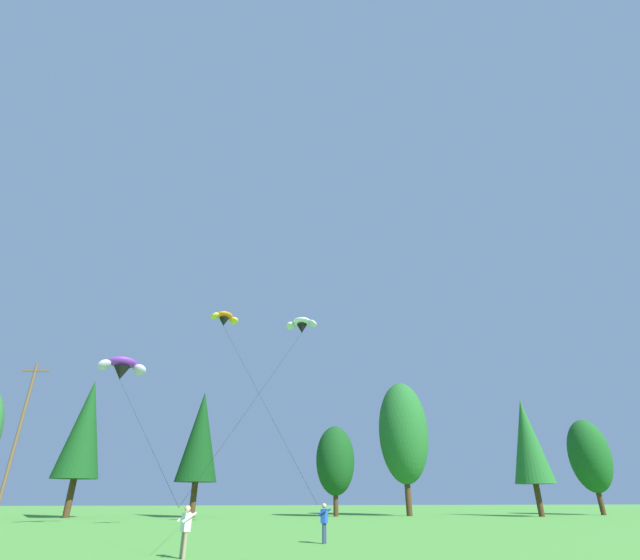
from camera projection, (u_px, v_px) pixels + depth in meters
name	position (u px, v px, depth m)	size (l,w,h in m)	color
treeline_tree_c	(85.00, 428.00, 49.03)	(4.66, 4.66, 13.89)	#472D19
treeline_tree_d	(200.00, 436.00, 49.74)	(4.42, 4.42, 12.82)	#472D19
treeline_tree_e	(335.00, 460.00, 50.83)	(4.32, 4.32, 9.33)	#472D19
treeline_tree_f	(403.00, 432.00, 53.37)	(5.75, 5.75, 14.63)	#472D19
treeline_tree_g	(528.00, 441.00, 51.33)	(4.30, 4.30, 12.28)	#472D19
treeline_tree_h	(589.00, 456.00, 54.66)	(4.67, 4.67, 10.64)	#472D19
utility_pole	(18.00, 435.00, 37.39)	(2.20, 0.26, 12.60)	brown
kite_flyer_near	(186.00, 527.00, 16.24)	(0.74, 0.75, 1.69)	gray
kite_flyer_mid	(324.00, 519.00, 21.24)	(0.73, 0.74, 1.69)	navy
parafoil_kite_high_white	(302.00, 325.00, 38.99)	(7.28, 18.96, 14.45)	white
parafoil_kite_mid_orange	(224.00, 319.00, 34.72)	(7.36, 10.17, 13.35)	orange
parafoil_kite_far_purple	(122.00, 368.00, 36.76)	(10.71, 20.51, 10.87)	purple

